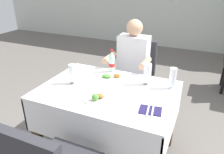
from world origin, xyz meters
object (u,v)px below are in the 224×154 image
at_px(beer_glass_left, 73,74).
at_px(cola_bottle_primary, 112,62).
at_px(main_dining_table, 108,105).
at_px(napkin_cutlery_set, 150,110).
at_px(plate_far_diner, 112,77).
at_px(seated_diner_far, 131,66).
at_px(beer_glass_middle, 147,74).
at_px(chair_far_diner_seat, 135,75).
at_px(plate_near_camera, 97,98).
at_px(beer_glass_right, 173,78).

bearing_deg(beer_glass_left, cola_bottle_primary, 62.29).
height_order(main_dining_table, napkin_cutlery_set, napkin_cutlery_set).
bearing_deg(napkin_cutlery_set, plate_far_diner, 141.01).
bearing_deg(cola_bottle_primary, seated_diner_far, 72.60).
xyz_separation_m(plate_far_diner, napkin_cutlery_set, (0.51, -0.41, -0.01)).
distance_m(seated_diner_far, beer_glass_middle, 0.61).
height_order(seated_diner_far, cola_bottle_primary, seated_diner_far).
distance_m(seated_diner_far, napkin_cutlery_set, 1.03).
relative_size(chair_far_diner_seat, plate_near_camera, 4.36).
relative_size(beer_glass_left, beer_glass_middle, 0.92).
distance_m(plate_near_camera, plate_far_diner, 0.43).
bearing_deg(beer_glass_middle, cola_bottle_primary, 161.55).
bearing_deg(beer_glass_middle, beer_glass_right, 3.68).
bearing_deg(plate_near_camera, main_dining_table, 88.49).
relative_size(plate_far_diner, napkin_cutlery_set, 1.31).
xyz_separation_m(chair_far_diner_seat, napkin_cutlery_set, (0.45, -1.03, 0.20)).
xyz_separation_m(beer_glass_right, cola_bottle_primary, (-0.66, 0.13, 0.01)).
distance_m(beer_glass_left, cola_bottle_primary, 0.47).
xyz_separation_m(seated_diner_far, beer_glass_right, (0.55, -0.47, 0.14)).
bearing_deg(seated_diner_far, beer_glass_right, -40.55).
distance_m(plate_near_camera, beer_glass_right, 0.71).
distance_m(plate_near_camera, cola_bottle_primary, 0.61).
relative_size(plate_far_diner, beer_glass_middle, 1.21).
bearing_deg(seated_diner_far, main_dining_table, -88.35).
bearing_deg(plate_far_diner, napkin_cutlery_set, -38.99).
bearing_deg(beer_glass_right, plate_far_diner, -177.07).
bearing_deg(beer_glass_left, plate_near_camera, -26.92).
distance_m(chair_far_diner_seat, cola_bottle_primary, 0.56).
height_order(chair_far_diner_seat, cola_bottle_primary, cola_bottle_primary).
xyz_separation_m(chair_far_diner_seat, beer_glass_left, (-0.35, -0.87, 0.30)).
xyz_separation_m(beer_glass_left, beer_glass_middle, (0.65, 0.27, 0.01)).
xyz_separation_m(plate_far_diner, beer_glass_right, (0.59, 0.03, 0.09)).
distance_m(cola_bottle_primary, napkin_cutlery_set, 0.82).
bearing_deg(beer_glass_right, beer_glass_middle, -176.32).
bearing_deg(chair_far_diner_seat, beer_glass_left, -111.78).
relative_size(main_dining_table, napkin_cutlery_set, 6.30).
bearing_deg(seated_diner_far, beer_glass_left, -113.22).
bearing_deg(seated_diner_far, napkin_cutlery_set, -62.68).
distance_m(plate_far_diner, beer_glass_middle, 0.37).
bearing_deg(chair_far_diner_seat, plate_near_camera, -90.30).
bearing_deg(beer_glass_middle, napkin_cutlery_set, -70.63).
relative_size(beer_glass_left, beer_glass_right, 0.97).
xyz_separation_m(beer_glass_left, beer_glass_right, (0.88, 0.29, 0.00)).
xyz_separation_m(main_dining_table, chair_far_diner_seat, (0.00, 0.84, -0.03)).
height_order(seated_diner_far, beer_glass_middle, seated_diner_far).
bearing_deg(cola_bottle_primary, chair_far_diner_seat, 74.12).
xyz_separation_m(plate_far_diner, beer_glass_middle, (0.36, 0.02, 0.09)).
height_order(main_dining_table, seated_diner_far, seated_diner_far).
height_order(beer_glass_left, beer_glass_right, beer_glass_right).
bearing_deg(napkin_cutlery_set, chair_far_diner_seat, 113.81).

